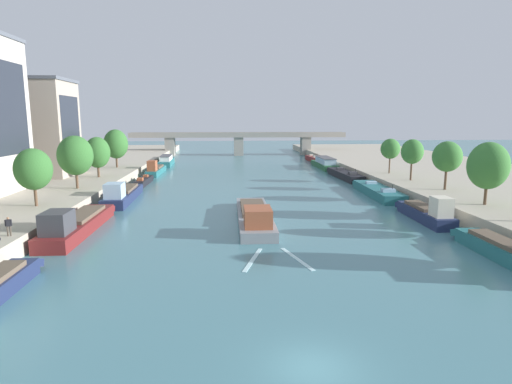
# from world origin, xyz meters

# --- Properties ---
(ground_plane) EXTENTS (400.00, 400.00, 0.00)m
(ground_plane) POSITION_xyz_m (0.00, 0.00, 0.00)
(ground_plane) COLOR teal
(quay_left) EXTENTS (36.00, 170.00, 1.75)m
(quay_left) POSITION_xyz_m (-38.84, 55.00, 0.87)
(quay_left) COLOR #B2A893
(quay_left) RESTS_ON ground
(quay_right) EXTENTS (36.00, 170.00, 1.75)m
(quay_right) POSITION_xyz_m (38.84, 55.00, 0.87)
(quay_right) COLOR #B2A893
(quay_right) RESTS_ON ground
(barge_midriver) EXTENTS (3.70, 18.71, 2.79)m
(barge_midriver) POSITION_xyz_m (-0.86, 27.95, 0.83)
(barge_midriver) COLOR gray
(barge_midriver) RESTS_ON ground
(wake_behind_barge) EXTENTS (5.60, 5.89, 0.03)m
(wake_behind_barge) POSITION_xyz_m (-0.02, 15.52, 0.01)
(wake_behind_barge) COLOR silver
(wake_behind_barge) RESTS_ON ground
(moored_boat_left_far) EXTENTS (3.15, 16.33, 3.27)m
(moored_boat_left_far) POSITION_xyz_m (-18.87, 24.82, 0.99)
(moored_boat_left_far) COLOR maroon
(moored_boat_left_far) RESTS_ON ground
(moored_boat_left_near) EXTENTS (3.31, 15.36, 3.19)m
(moored_boat_left_near) POSITION_xyz_m (-18.30, 41.68, 0.97)
(moored_boat_left_near) COLOR #1E284C
(moored_boat_left_near) RESTS_ON ground
(moored_boat_left_midway) EXTENTS (1.83, 10.27, 2.13)m
(moored_boat_left_midway) POSITION_xyz_m (-18.28, 57.16, 0.55)
(moored_boat_left_midway) COLOR black
(moored_boat_left_midway) RESTS_ON ground
(moored_boat_left_second) EXTENTS (2.38, 13.40, 3.20)m
(moored_boat_left_second) POSITION_xyz_m (-18.30, 70.47, 0.95)
(moored_boat_left_second) COLOR #23666B
(moored_boat_left_second) RESTS_ON ground
(moored_boat_left_gap_after) EXTENTS (3.25, 13.84, 2.50)m
(moored_boat_left_gap_after) POSITION_xyz_m (-18.38, 87.44, 1.05)
(moored_boat_left_gap_after) COLOR #23666B
(moored_boat_left_gap_after) RESTS_ON ground
(moored_boat_right_upstream) EXTENTS (2.29, 13.26, 3.15)m
(moored_boat_right_upstream) POSITION_xyz_m (18.59, 13.18, 0.95)
(moored_boat_right_upstream) COLOR #23666B
(moored_boat_right_upstream) RESTS_ON ground
(moored_boat_right_end) EXTENTS (2.51, 11.54, 3.33)m
(moored_boat_right_end) POSITION_xyz_m (18.37, 27.41, 0.99)
(moored_boat_right_end) COLOR #1E284C
(moored_boat_right_end) RESTS_ON ground
(moored_boat_right_far) EXTENTS (3.64, 16.11, 2.38)m
(moored_boat_right_far) POSITION_xyz_m (18.56, 43.58, 0.66)
(moored_boat_right_far) COLOR #23666B
(moored_boat_right_far) RESTS_ON ground
(moored_boat_right_near) EXTENTS (3.30, 16.22, 2.39)m
(moored_boat_right_near) POSITION_xyz_m (18.79, 62.15, 0.67)
(moored_boat_right_near) COLOR black
(moored_boat_right_near) RESTS_ON ground
(moored_boat_right_midway) EXTENTS (3.36, 16.09, 2.50)m
(moored_boat_right_midway) POSITION_xyz_m (18.90, 79.63, 1.05)
(moored_boat_right_midway) COLOR #235633
(moored_boat_right_midway) RESTS_ON ground
(moored_boat_right_gap_after) EXTENTS (2.30, 11.16, 2.37)m
(moored_boat_right_gap_after) POSITION_xyz_m (19.20, 94.69, 0.67)
(moored_boat_right_gap_after) COLOR maroon
(moored_boat_right_gap_after) RESTS_ON ground
(tree_left_nearest) EXTENTS (3.98, 3.98, 6.40)m
(tree_left_nearest) POSITION_xyz_m (-25.02, 30.40, 5.85)
(tree_left_nearest) COLOR brown
(tree_left_nearest) RESTS_ON quay_left
(tree_left_past_mid) EXTENTS (4.74, 4.74, 7.29)m
(tree_left_past_mid) POSITION_xyz_m (-24.55, 42.41, 6.31)
(tree_left_past_mid) COLOR brown
(tree_left_past_mid) RESTS_ON quay_left
(tree_left_second) EXTENTS (4.08, 4.08, 6.61)m
(tree_left_second) POSITION_xyz_m (-24.99, 54.13, 5.80)
(tree_left_second) COLOR brown
(tree_left_second) RESTS_ON quay_left
(tree_left_by_lamp) EXTENTS (4.65, 4.65, 7.46)m
(tree_left_by_lamp) POSITION_xyz_m (-25.46, 68.17, 6.35)
(tree_left_by_lamp) COLOR brown
(tree_left_by_lamp) RESTS_ON quay_left
(tree_right_past_mid) EXTENTS (4.42, 4.42, 7.05)m
(tree_right_past_mid) POSITION_xyz_m (25.18, 27.60, 6.16)
(tree_right_past_mid) COLOR brown
(tree_right_past_mid) RESTS_ON quay_right
(tree_right_third) EXTENTS (3.87, 3.87, 6.58)m
(tree_right_third) POSITION_xyz_m (25.90, 37.91, 6.24)
(tree_right_third) COLOR brown
(tree_right_third) RESTS_ON quay_right
(tree_right_midway) EXTENTS (3.40, 3.40, 6.42)m
(tree_right_midway) POSITION_xyz_m (24.99, 46.85, 6.23)
(tree_right_midway) COLOR brown
(tree_right_midway) RESTS_ON quay_right
(tree_right_by_lamp) EXTENTS (3.35, 3.35, 6.09)m
(tree_right_by_lamp) POSITION_xyz_m (24.92, 55.63, 6.05)
(tree_right_by_lamp) COLOR brown
(tree_right_by_lamp) RESTS_ON quay_right
(building_left_middle) EXTENTS (15.49, 10.66, 16.06)m
(building_left_middle) POSITION_xyz_m (-37.34, 56.64, 9.79)
(building_left_middle) COLOR #A89989
(building_left_middle) RESTS_ON quay_left
(bridge_far) EXTENTS (65.69, 4.40, 7.06)m
(bridge_far) POSITION_xyz_m (0.00, 114.41, 4.56)
(bridge_far) COLOR gray
(bridge_far) RESTS_ON ground
(person_on_quay) EXTENTS (0.50, 0.30, 1.62)m
(person_on_quay) POSITION_xyz_m (-21.91, 17.84, 2.67)
(person_on_quay) COLOR #473D33
(person_on_quay) RESTS_ON quay_left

